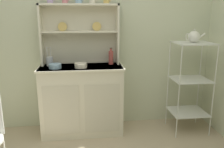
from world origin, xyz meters
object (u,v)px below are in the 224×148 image
object	(u,v)px
bakers_rack	(190,78)
utensil_jar	(50,61)
hutch_shelf_unit	(80,30)
bowl_mixing_large	(55,66)
hutch_cabinet	(82,99)
jam_bottle	(111,57)
porcelain_teapot	(194,37)

from	to	relation	value
bakers_rack	utensil_jar	distance (m)	1.75
hutch_shelf_unit	bowl_mixing_large	xyz separation A→B (m)	(-0.30, -0.24, -0.40)
bowl_mixing_large	utensil_jar	distance (m)	0.17
hutch_cabinet	bowl_mixing_large	size ratio (longest dim) A/B	7.01
bakers_rack	hutch_shelf_unit	bearing A→B (deg)	168.17
utensil_jar	hutch_cabinet	bearing A→B (deg)	-11.71
hutch_shelf_unit	bakers_rack	bearing A→B (deg)	-11.83
hutch_cabinet	bakers_rack	world-z (taller)	bakers_rack
hutch_shelf_unit	bakers_rack	distance (m)	1.50
hutch_cabinet	bowl_mixing_large	bearing A→B (deg)	-166.14
bakers_rack	jam_bottle	distance (m)	1.02
jam_bottle	porcelain_teapot	xyz separation A→B (m)	(0.97, -0.20, 0.26)
hutch_cabinet	utensil_jar	xyz separation A→B (m)	(-0.38, 0.08, 0.48)
porcelain_teapot	jam_bottle	bearing A→B (deg)	168.09
jam_bottle	bakers_rack	bearing A→B (deg)	-11.89
bakers_rack	porcelain_teapot	bearing A→B (deg)	180.00
hutch_cabinet	bakers_rack	xyz separation A→B (m)	(1.35, -0.12, 0.26)
hutch_shelf_unit	jam_bottle	world-z (taller)	hutch_shelf_unit
hutch_shelf_unit	bakers_rack	xyz separation A→B (m)	(1.35, -0.28, -0.58)
hutch_cabinet	jam_bottle	bearing A→B (deg)	12.92
utensil_jar	bakers_rack	bearing A→B (deg)	-6.50
utensil_jar	jam_bottle	bearing A→B (deg)	0.63
hutch_shelf_unit	utensil_jar	bearing A→B (deg)	-167.12
jam_bottle	utensil_jar	distance (m)	0.75
hutch_cabinet	bowl_mixing_large	world-z (taller)	bowl_mixing_large
bakers_rack	jam_bottle	size ratio (longest dim) A/B	5.49
bakers_rack	porcelain_teapot	size ratio (longest dim) A/B	5.01
hutch_shelf_unit	porcelain_teapot	bearing A→B (deg)	-11.85
bowl_mixing_large	utensil_jar	bearing A→B (deg)	117.67
hutch_shelf_unit	bowl_mixing_large	distance (m)	0.55
hutch_shelf_unit	utensil_jar	distance (m)	0.53
bowl_mixing_large	bakers_rack	bearing A→B (deg)	-1.58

